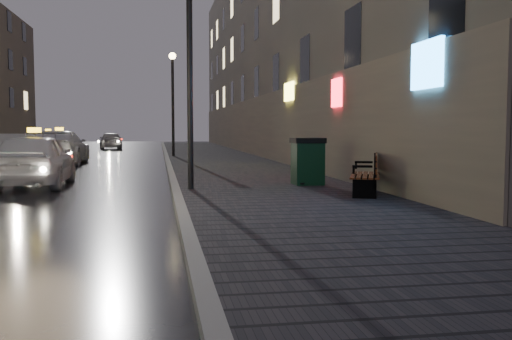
{
  "coord_description": "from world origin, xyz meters",
  "views": [
    {
      "loc": [
        1.1,
        -7.63,
        1.62
      ],
      "look_at": [
        2.83,
        2.48,
        0.85
      ],
      "focal_mm": 40.0,
      "sensor_mm": 36.0,
      "label": 1
    }
  ],
  "objects_px": {
    "bench": "(368,174)",
    "taxi_far": "(48,142)",
    "trash_bin": "(308,161)",
    "lamp_near": "(190,48)",
    "car_left_mid": "(11,149)",
    "car_far": "(111,140)",
    "taxi_near": "(35,160)",
    "taxi_mid": "(60,147)",
    "lamp_far": "(173,91)"
  },
  "relations": [
    {
      "from": "bench",
      "to": "taxi_far",
      "type": "height_order",
      "value": "taxi_far"
    },
    {
      "from": "trash_bin",
      "to": "taxi_far",
      "type": "distance_m",
      "value": 27.27
    },
    {
      "from": "lamp_near",
      "to": "trash_bin",
      "type": "distance_m",
      "value": 4.13
    },
    {
      "from": "trash_bin",
      "to": "car_left_mid",
      "type": "bearing_deg",
      "value": 129.96
    },
    {
      "from": "car_left_mid",
      "to": "car_far",
      "type": "bearing_deg",
      "value": 85.84
    },
    {
      "from": "bench",
      "to": "taxi_near",
      "type": "height_order",
      "value": "taxi_near"
    },
    {
      "from": "taxi_far",
      "to": "car_far",
      "type": "relative_size",
      "value": 1.31
    },
    {
      "from": "taxi_mid",
      "to": "lamp_near",
      "type": "bearing_deg",
      "value": 112.02
    },
    {
      "from": "lamp_far",
      "to": "taxi_far",
      "type": "bearing_deg",
      "value": 129.44
    },
    {
      "from": "car_far",
      "to": "taxi_mid",
      "type": "bearing_deg",
      "value": 79.65
    },
    {
      "from": "bench",
      "to": "car_far",
      "type": "relative_size",
      "value": 0.49
    },
    {
      "from": "car_left_mid",
      "to": "lamp_far",
      "type": "bearing_deg",
      "value": 28.07
    },
    {
      "from": "taxi_far",
      "to": "trash_bin",
      "type": "bearing_deg",
      "value": -65.73
    },
    {
      "from": "lamp_near",
      "to": "taxi_mid",
      "type": "relative_size",
      "value": 1.03
    },
    {
      "from": "taxi_far",
      "to": "bench",
      "type": "bearing_deg",
      "value": -66.28
    },
    {
      "from": "taxi_mid",
      "to": "taxi_far",
      "type": "bearing_deg",
      "value": -77.47
    },
    {
      "from": "lamp_far",
      "to": "bench",
      "type": "xyz_separation_m",
      "value": [
        3.78,
        -17.8,
        -2.89
      ]
    },
    {
      "from": "taxi_near",
      "to": "taxi_far",
      "type": "xyz_separation_m",
      "value": [
        -3.81,
        22.92,
        -0.05
      ]
    },
    {
      "from": "car_left_mid",
      "to": "taxi_mid",
      "type": "xyz_separation_m",
      "value": [
        2.12,
        -0.39,
        0.07
      ]
    },
    {
      "from": "lamp_far",
      "to": "taxi_near",
      "type": "bearing_deg",
      "value": -106.99
    },
    {
      "from": "taxi_near",
      "to": "car_left_mid",
      "type": "distance_m",
      "value": 10.79
    },
    {
      "from": "taxi_mid",
      "to": "lamp_far",
      "type": "bearing_deg",
      "value": -145.95
    },
    {
      "from": "taxi_mid",
      "to": "taxi_far",
      "type": "height_order",
      "value": "taxi_mid"
    },
    {
      "from": "bench",
      "to": "taxi_near",
      "type": "distance_m",
      "value": 9.03
    },
    {
      "from": "lamp_near",
      "to": "car_left_mid",
      "type": "distance_m",
      "value": 15.11
    },
    {
      "from": "trash_bin",
      "to": "bench",
      "type": "bearing_deg",
      "value": -72.4
    },
    {
      "from": "lamp_far",
      "to": "taxi_mid",
      "type": "xyz_separation_m",
      "value": [
        -5.05,
        -3.39,
        -2.75
      ]
    },
    {
      "from": "bench",
      "to": "taxi_mid",
      "type": "distance_m",
      "value": 16.9
    },
    {
      "from": "taxi_far",
      "to": "lamp_near",
      "type": "bearing_deg",
      "value": -72.21
    },
    {
      "from": "taxi_far",
      "to": "car_far",
      "type": "xyz_separation_m",
      "value": [
        3.61,
        4.65,
        -0.04
      ]
    },
    {
      "from": "lamp_near",
      "to": "bench",
      "type": "xyz_separation_m",
      "value": [
        3.78,
        -1.8,
        -2.89
      ]
    },
    {
      "from": "bench",
      "to": "car_far",
      "type": "xyz_separation_m",
      "value": [
        -8.05,
        32.04,
        0.05
      ]
    },
    {
      "from": "car_left_mid",
      "to": "car_far",
      "type": "xyz_separation_m",
      "value": [
        2.89,
        17.23,
        -0.02
      ]
    },
    {
      "from": "taxi_near",
      "to": "taxi_far",
      "type": "distance_m",
      "value": 23.23
    },
    {
      "from": "lamp_far",
      "to": "taxi_mid",
      "type": "distance_m",
      "value": 6.67
    },
    {
      "from": "car_far",
      "to": "bench",
      "type": "bearing_deg",
      "value": 96.28
    },
    {
      "from": "bench",
      "to": "car_left_mid",
      "type": "distance_m",
      "value": 18.41
    },
    {
      "from": "car_far",
      "to": "lamp_far",
      "type": "bearing_deg",
      "value": 98.88
    },
    {
      "from": "taxi_mid",
      "to": "car_far",
      "type": "xyz_separation_m",
      "value": [
        0.78,
        17.62,
        -0.09
      ]
    },
    {
      "from": "lamp_far",
      "to": "lamp_near",
      "type": "bearing_deg",
      "value": -90.0
    },
    {
      "from": "lamp_far",
      "to": "trash_bin",
      "type": "bearing_deg",
      "value": -78.84
    },
    {
      "from": "trash_bin",
      "to": "car_far",
      "type": "relative_size",
      "value": 0.32
    },
    {
      "from": "lamp_near",
      "to": "taxi_far",
      "type": "distance_m",
      "value": 26.91
    },
    {
      "from": "bench",
      "to": "taxi_far",
      "type": "bearing_deg",
      "value": 134.54
    },
    {
      "from": "car_left_mid",
      "to": "taxi_near",
      "type": "bearing_deg",
      "value": -67.98
    },
    {
      "from": "taxi_near",
      "to": "car_far",
      "type": "distance_m",
      "value": 27.57
    },
    {
      "from": "car_left_mid",
      "to": "bench",
      "type": "bearing_deg",
      "value": -48.16
    },
    {
      "from": "lamp_far",
      "to": "bench",
      "type": "height_order",
      "value": "lamp_far"
    },
    {
      "from": "taxi_mid",
      "to": "taxi_near",
      "type": "bearing_deg",
      "value": 95.8
    },
    {
      "from": "trash_bin",
      "to": "car_left_mid",
      "type": "xyz_separation_m",
      "value": [
        -10.2,
        12.41,
        -0.09
      ]
    }
  ]
}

